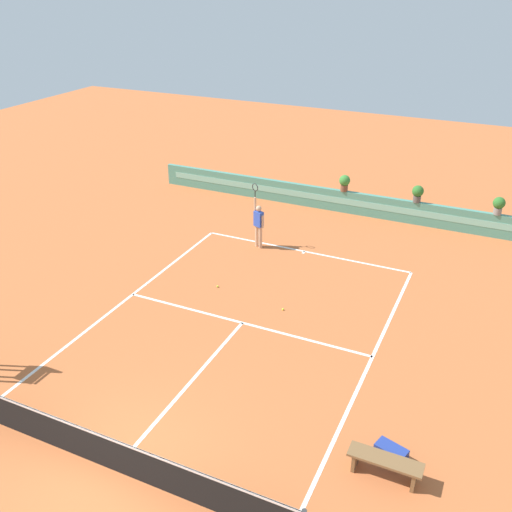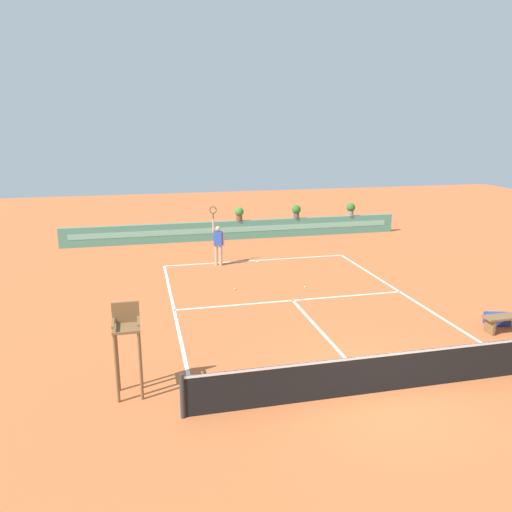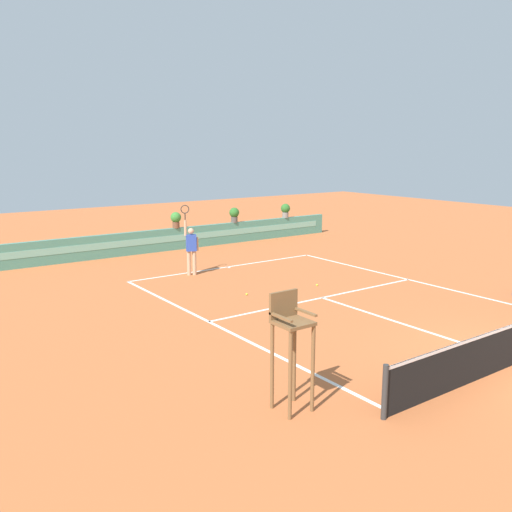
{
  "view_description": "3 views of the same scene",
  "coord_description": "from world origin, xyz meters",
  "px_view_note": "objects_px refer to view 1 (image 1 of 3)",
  "views": [
    {
      "loc": [
        6.63,
        -6.89,
        9.86
      ],
      "look_at": [
        -0.71,
        8.95,
        1.0
      ],
      "focal_mm": 40.09,
      "sensor_mm": 36.0,
      "label": 1
    },
    {
      "loc": [
        -5.08,
        -9.42,
        5.94
      ],
      "look_at": [
        -0.71,
        8.95,
        1.0
      ],
      "focal_mm": 35.26,
      "sensor_mm": 36.0,
      "label": 2
    },
    {
      "loc": [
        -11.31,
        -5.84,
        4.63
      ],
      "look_at": [
        -0.71,
        8.95,
        1.0
      ],
      "focal_mm": 38.53,
      "sensor_mm": 36.0,
      "label": 3
    }
  ],
  "objects_px": {
    "gear_bag": "(391,453)",
    "tennis_ball_near_baseline": "(283,309)",
    "bench_courtside": "(385,463)",
    "potted_plant_far_right": "(499,205)",
    "tennis_ball_mid_court": "(218,286)",
    "potted_plant_right": "(418,193)",
    "tennis_player": "(259,222)",
    "potted_plant_centre": "(345,182)"
  },
  "relations": [
    {
      "from": "tennis_ball_near_baseline",
      "to": "potted_plant_centre",
      "type": "bearing_deg",
      "value": 94.75
    },
    {
      "from": "tennis_player",
      "to": "potted_plant_centre",
      "type": "xyz_separation_m",
      "value": [
        1.93,
        4.88,
        0.36
      ]
    },
    {
      "from": "gear_bag",
      "to": "tennis_ball_near_baseline",
      "type": "xyz_separation_m",
      "value": [
        -4.56,
        4.75,
        -0.15
      ]
    },
    {
      "from": "tennis_player",
      "to": "potted_plant_far_right",
      "type": "distance_m",
      "value": 9.63
    },
    {
      "from": "bench_courtside",
      "to": "tennis_player",
      "type": "distance_m",
      "value": 11.68
    },
    {
      "from": "potted_plant_right",
      "to": "potted_plant_far_right",
      "type": "bearing_deg",
      "value": 0.0
    },
    {
      "from": "potted_plant_right",
      "to": "bench_courtside",
      "type": "bearing_deg",
      "value": -81.54
    },
    {
      "from": "potted_plant_right",
      "to": "tennis_ball_near_baseline",
      "type": "bearing_deg",
      "value": -105.56
    },
    {
      "from": "tennis_player",
      "to": "potted_plant_right",
      "type": "bearing_deg",
      "value": 43.74
    },
    {
      "from": "bench_courtside",
      "to": "potted_plant_far_right",
      "type": "bearing_deg",
      "value": 85.54
    },
    {
      "from": "tennis_player",
      "to": "potted_plant_centre",
      "type": "distance_m",
      "value": 5.26
    },
    {
      "from": "potted_plant_right",
      "to": "potted_plant_centre",
      "type": "height_order",
      "value": "same"
    },
    {
      "from": "potted_plant_far_right",
      "to": "tennis_player",
      "type": "bearing_deg",
      "value": -149.51
    },
    {
      "from": "potted_plant_right",
      "to": "potted_plant_centre",
      "type": "bearing_deg",
      "value": 180.0
    },
    {
      "from": "tennis_ball_near_baseline",
      "to": "potted_plant_centre",
      "type": "height_order",
      "value": "potted_plant_centre"
    },
    {
      "from": "bench_courtside",
      "to": "tennis_player",
      "type": "xyz_separation_m",
      "value": [
        -7.19,
        9.18,
        0.67
      ]
    },
    {
      "from": "tennis_ball_near_baseline",
      "to": "potted_plant_right",
      "type": "bearing_deg",
      "value": 74.44
    },
    {
      "from": "tennis_player",
      "to": "potted_plant_right",
      "type": "distance_m",
      "value": 7.07
    },
    {
      "from": "tennis_ball_mid_court",
      "to": "potted_plant_centre",
      "type": "bearing_deg",
      "value": 77.33
    },
    {
      "from": "bench_courtside",
      "to": "potted_plant_far_right",
      "type": "height_order",
      "value": "potted_plant_far_right"
    },
    {
      "from": "potted_plant_centre",
      "to": "potted_plant_right",
      "type": "bearing_deg",
      "value": 0.0
    },
    {
      "from": "tennis_player",
      "to": "tennis_ball_near_baseline",
      "type": "xyz_separation_m",
      "value": [
        2.66,
        -3.9,
        -1.02
      ]
    },
    {
      "from": "tennis_player",
      "to": "potted_plant_far_right",
      "type": "bearing_deg",
      "value": 30.49
    },
    {
      "from": "tennis_player",
      "to": "tennis_ball_near_baseline",
      "type": "height_order",
      "value": "tennis_player"
    },
    {
      "from": "bench_courtside",
      "to": "tennis_player",
      "type": "relative_size",
      "value": 0.62
    },
    {
      "from": "tennis_ball_mid_court",
      "to": "potted_plant_far_right",
      "type": "xyz_separation_m",
      "value": [
        8.24,
        8.37,
        1.38
      ]
    },
    {
      "from": "bench_courtside",
      "to": "potted_plant_centre",
      "type": "height_order",
      "value": "potted_plant_centre"
    },
    {
      "from": "tennis_player",
      "to": "tennis_ball_near_baseline",
      "type": "distance_m",
      "value": 4.83
    },
    {
      "from": "tennis_player",
      "to": "potted_plant_centre",
      "type": "bearing_deg",
      "value": 68.46
    },
    {
      "from": "tennis_ball_near_baseline",
      "to": "bench_courtside",
      "type": "bearing_deg",
      "value": -49.33
    },
    {
      "from": "gear_bag",
      "to": "tennis_player",
      "type": "height_order",
      "value": "tennis_player"
    },
    {
      "from": "tennis_ball_mid_court",
      "to": "potted_plant_right",
      "type": "bearing_deg",
      "value": 58.85
    },
    {
      "from": "bench_courtside",
      "to": "tennis_ball_near_baseline",
      "type": "xyz_separation_m",
      "value": [
        -4.54,
        5.28,
        -0.34
      ]
    },
    {
      "from": "bench_courtside",
      "to": "potted_plant_centre",
      "type": "xyz_separation_m",
      "value": [
        -5.27,
        14.06,
        1.04
      ]
    },
    {
      "from": "bench_courtside",
      "to": "potted_plant_centre",
      "type": "bearing_deg",
      "value": 110.53
    },
    {
      "from": "tennis_ball_near_baseline",
      "to": "tennis_ball_mid_court",
      "type": "relative_size",
      "value": 1.0
    },
    {
      "from": "tennis_player",
      "to": "potted_plant_far_right",
      "type": "xyz_separation_m",
      "value": [
        8.29,
        4.88,
        0.36
      ]
    },
    {
      "from": "tennis_ball_near_baseline",
      "to": "potted_plant_right",
      "type": "relative_size",
      "value": 0.09
    },
    {
      "from": "gear_bag",
      "to": "tennis_ball_mid_court",
      "type": "xyz_separation_m",
      "value": [
        -7.17,
        5.17,
        -0.15
      ]
    },
    {
      "from": "bench_courtside",
      "to": "potted_plant_right",
      "type": "relative_size",
      "value": 2.21
    },
    {
      "from": "potted_plant_far_right",
      "to": "potted_plant_centre",
      "type": "height_order",
      "value": "same"
    },
    {
      "from": "gear_bag",
      "to": "potted_plant_centre",
      "type": "distance_m",
      "value": 14.58
    }
  ]
}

